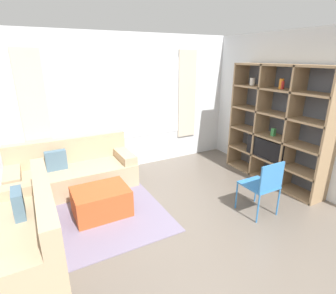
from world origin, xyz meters
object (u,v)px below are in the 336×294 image
Objects in this scene: couch_main at (74,172)px; folding_chair at (264,183)px; couch_side at (22,234)px; ottoman at (101,202)px; shelving_unit at (277,126)px.

couch_main is 3.20m from folding_chair.
ottoman is (1.04, 0.44, -0.10)m from couch_side.
couch_main is at bearing 101.00° from ottoman.
couch_main and couch_side have the same top height.
couch_main is at bearing 157.12° from shelving_unit.
ottoman is at bearing 173.26° from shelving_unit.
couch_side is 3.22m from folding_chair.
ottoman is at bearing -28.91° from folding_chair.
ottoman is at bearing -79.00° from couch_main.
couch_main reaches higher than ottoman.
shelving_unit is 2.68× the size of ottoman.
shelving_unit is 2.48× the size of folding_chair.
couch_side is 2.36× the size of ottoman.
couch_side is 1.13m from ottoman.
folding_chair is at bearing 77.06° from couch_side.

